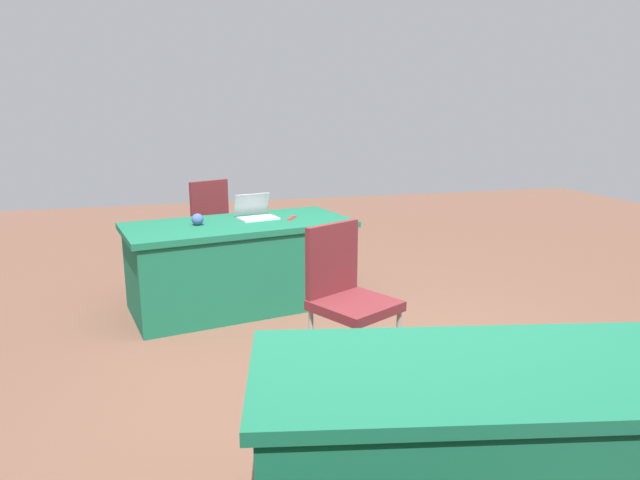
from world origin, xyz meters
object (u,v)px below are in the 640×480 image
Objects in this scene: chair_near_front at (204,219)px; scissors_red at (292,218)px; laptop_silver at (256,214)px; yarn_ball at (198,219)px; chair_tucked_left at (347,292)px; table_mid_left at (501,453)px; table_foreground at (240,264)px.

scissors_red is (-0.68, 1.11, 0.18)m from chair_near_front.
laptop_silver is at bearing -95.79° from chair_near_front.
yarn_ball is (0.50, 0.17, 0.01)m from laptop_silver.
laptop_silver is 3.91× the size of yarn_ball.
chair_near_front is 1.32m from scissors_red.
laptop_silver is (0.30, -1.61, 0.21)m from chair_tucked_left.
scissors_red reaches higher than table_mid_left.
scissors_red is at bearing -174.14° from yarn_ball.
table_mid_left is 3.09m from yarn_ball.
scissors_red reaches higher than table_foreground.
table_foreground is 11.04× the size of scissors_red.
chair_tucked_left is at bearing 107.61° from table_foreground.
chair_tucked_left is 1.67m from yarn_ball.
table_foreground is at bearing -78.15° from table_mid_left.
chair_near_front is at bearing -79.27° from table_foreground.
chair_tucked_left reaches higher than table_mid_left.
yarn_ball is at bearing -71.81° from table_mid_left.
chair_near_front is 1.22m from yarn_ball.
laptop_silver is at bearing -161.62° from yarn_ball.
chair_near_front is 0.99× the size of chair_tucked_left.
laptop_silver is (-0.39, 1.03, 0.22)m from chair_near_front.
chair_near_front is 1.12m from laptop_silver.
table_mid_left is at bearing -104.81° from chair_near_front.
table_foreground is at bearing 24.85° from laptop_silver.
scissors_red is (-0.30, 0.09, -0.04)m from laptop_silver.
table_mid_left is 1.49m from chair_tucked_left.
table_foreground is 0.59m from scissors_red.
table_mid_left is at bearing 101.85° from table_foreground.
chair_tucked_left is 1.54m from scissors_red.
chair_near_front is (0.84, -4.11, 0.18)m from table_mid_left.
table_mid_left is 5.37× the size of laptop_silver.
chair_near_front reaches higher than laptop_silver.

